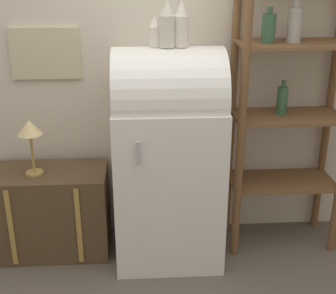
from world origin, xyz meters
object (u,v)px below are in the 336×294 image
Objects in this scene: vase_left at (155,32)px; desk_lamp at (30,132)px; suitcase_trunk at (51,211)px; vase_center at (167,25)px; refrigerator at (168,153)px; vase_right at (181,25)px.

vase_left is 0.48× the size of desk_lamp.
vase_left reaches higher than suitcase_trunk.
vase_center is (0.07, -0.02, 0.04)m from vase_left.
vase_left is (-0.07, 0.01, 0.73)m from refrigerator.
refrigerator is at bearing 177.55° from vase_right.
refrigerator is 5.09× the size of vase_center.
vase_center reaches higher than refrigerator.
vase_left is at bearing 162.20° from vase_center.
vase_center is 1.04m from desk_lamp.
vase_left is at bearing -4.11° from suitcase_trunk.
vase_center is at bearing -5.38° from suitcase_trunk.
vase_right is (0.08, 0.01, -0.00)m from vase_center.
vase_right is (0.07, -0.00, 0.78)m from refrigerator.
refrigerator is 0.85m from desk_lamp.
vase_right is 1.10m from desk_lamp.
vase_right is at bearing -2.45° from refrigerator.
vase_left reaches higher than desk_lamp.
suitcase_trunk is 4.38× the size of vase_left.
desk_lamp is (-0.07, -0.03, 0.57)m from suitcase_trunk.
suitcase_trunk is 2.85× the size of vase_right.
refrigerator is 7.95× the size of vase_left.
suitcase_trunk is 1.46m from vase_right.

